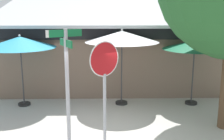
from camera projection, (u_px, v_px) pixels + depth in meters
ground_plane at (111, 137)px, 7.65m from camera, size 28.00×28.00×0.10m
cafe_building at (113, 50)px, 13.08m from camera, size 9.88×5.90×4.25m
street_sign_post at (67, 81)px, 6.32m from camera, size 0.74×0.69×3.01m
stop_sign at (105, 79)px, 6.02m from camera, size 0.62×0.48×2.76m
patio_umbrella_teal_left at (20, 43)px, 9.59m from camera, size 2.50×2.50×2.57m
patio_umbrella_ivory_center at (122, 37)px, 9.69m from camera, size 2.62×2.62×2.75m
patio_umbrella_forest_green_right at (195, 45)px, 9.76m from camera, size 2.28×2.28×2.43m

